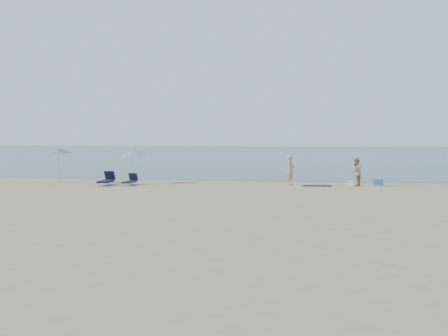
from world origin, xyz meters
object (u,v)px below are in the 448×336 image
Objects in this scene: person_left at (290,170)px; blue_cooler at (378,182)px; person_right at (356,172)px; umbrella_near at (133,153)px.

person_left is 5.18m from blue_cooler.
blue_cooler is at bearing 139.71° from person_right.
person_right is 13.40m from umbrella_near.
person_right is 3.33× the size of blue_cooler.
person_right is (3.75, -0.28, -0.08)m from person_left.
person_left is 1.10× the size of person_right.
person_left is at bearing -152.16° from blue_cooler.
person_left reaches higher than blue_cooler.
person_left reaches higher than person_right.
person_left is 0.81× the size of umbrella_near.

